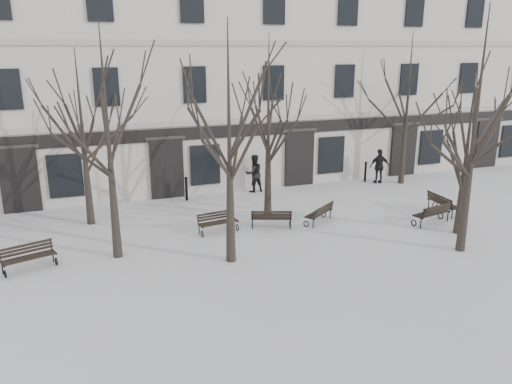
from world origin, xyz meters
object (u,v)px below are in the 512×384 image
bench_3 (218,221)px  bench_0 (28,256)px  bench_2 (433,213)px  tree_2 (478,103)px  bench_1 (271,218)px  tree_1 (229,116)px  tree_3 (469,134)px  bench_4 (320,213)px  tree_0 (106,115)px  bench_5 (443,203)px

bench_3 → bench_0: bearing=-178.1°
bench_2 → bench_3: bench_2 is taller
tree_2 → bench_1: size_ratio=4.96×
tree_1 → tree_3: 9.33m
bench_2 → bench_4: bearing=-34.1°
bench_0 → bench_4: bearing=-13.8°
bench_0 → bench_4: size_ratio=1.08×
bench_1 → tree_2: bearing=161.6°
tree_3 → bench_4: (-4.62, 2.92, -3.52)m
tree_0 → bench_5: 14.70m
tree_3 → bench_0: tree_3 is taller
tree_3 → bench_0: size_ratio=3.59×
tree_1 → bench_0: 8.09m
tree_3 → bench_2: size_ratio=3.42×
tree_2 → bench_2: tree_2 is taller
tree_1 → bench_0: bearing=166.2°
bench_3 → tree_1: bearing=-104.9°
tree_1 → bench_2: size_ratio=4.31×
tree_0 → tree_3: bearing=-9.4°
bench_0 → bench_1: 9.04m
tree_1 → bench_2: bearing=4.7°
tree_2 → bench_2: (0.86, 2.65, -4.82)m
tree_1 → bench_5: 11.43m
tree_3 → bench_4: bearing=147.7°
tree_1 → tree_0: bearing=155.1°
bench_0 → bench_3: bearing=-7.9°
bench_2 → bench_3: size_ratio=1.11×
tree_3 → bench_3: tree_3 is taller
bench_3 → bench_1: bearing=-17.2°
bench_0 → bench_2: 15.52m
tree_0 → bench_4: bearing=5.3°
bench_0 → tree_1: bearing=-32.1°
tree_1 → tree_2: bearing=-13.2°
tree_0 → bench_2: 13.44m
bench_1 → bench_5: 7.90m
bench_4 → bench_5: 5.74m
bench_3 → bench_4: 4.34m
tree_1 → bench_5: tree_1 is taller
tree_3 → bench_5: (1.08, 2.23, -3.49)m
bench_4 → tree_2: bearing=93.0°
tree_1 → bench_0: size_ratio=4.51×
bench_0 → bench_5: bearing=-17.7°
bench_1 → tree_1: bearing=65.4°
tree_3 → bench_4: 6.50m
tree_0 → tree_3: 13.13m
tree_2 → tree_3: tree_2 is taller
tree_3 → bench_5: tree_3 is taller
bench_2 → bench_5: size_ratio=1.06×
tree_2 → bench_0: 15.81m
tree_3 → bench_1: 8.20m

